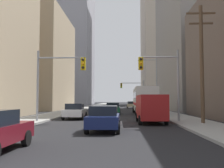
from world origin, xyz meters
TOP-DOWN VIEW (x-y plane):
  - sidewalk_left at (-6.96, 50.00)m, footprint 3.48×160.00m
  - sidewalk_right at (6.96, 50.00)m, footprint 3.48×160.00m
  - city_bus at (4.13, 29.70)m, footprint 2.71×11.54m
  - cargo_van_red at (3.53, 16.99)m, footprint 2.16×5.24m
  - sedan_navy at (0.13, 11.61)m, footprint 1.95×4.22m
  - sedan_white at (-3.39, 21.12)m, footprint 1.95×4.25m
  - sedan_green at (0.05, 29.68)m, footprint 1.95×4.22m
  - sedan_beige at (3.34, 54.70)m, footprint 1.95×4.23m
  - traffic_signal_near_left at (-4.06, 17.13)m, footprint 4.10×0.44m
  - traffic_signal_near_right at (4.43, 17.13)m, footprint 3.32×0.44m
  - traffic_signal_far_right at (3.65, 49.34)m, footprint 4.98×0.44m
  - utility_pole_right at (7.30, 15.71)m, footprint 2.20×0.28m
  - street_lamp_right at (5.50, 30.61)m, footprint 2.61×0.32m
  - building_left_mid_office at (-18.31, 45.78)m, footprint 16.96×18.83m
  - building_left_far_tower at (-20.22, 89.38)m, footprint 20.25×24.24m
  - building_right_mid_block at (17.59, 44.94)m, footprint 15.96×26.22m
  - building_right_far_highrise at (18.56, 93.65)m, footprint 18.31×22.39m

SIDE VIEW (x-z plane):
  - sidewalk_left at x=-6.96m, z-range 0.00..0.15m
  - sidewalk_right at x=6.96m, z-range 0.00..0.15m
  - sedan_navy at x=0.13m, z-range 0.01..1.53m
  - sedan_white at x=-3.39m, z-range 0.01..1.53m
  - sedan_green at x=0.05m, z-range 0.01..1.53m
  - sedan_beige at x=3.34m, z-range 0.01..1.53m
  - cargo_van_red at x=3.53m, z-range 0.16..2.42m
  - city_bus at x=4.13m, z-range 0.23..3.63m
  - traffic_signal_near_right at x=4.43m, z-range 1.02..7.02m
  - traffic_signal_near_left at x=-4.06m, z-range 1.06..7.06m
  - traffic_signal_far_right at x=3.65m, z-range 1.10..7.10m
  - street_lamp_right at x=5.50m, z-range 0.81..8.31m
  - utility_pole_right at x=7.30m, z-range 0.27..9.42m
  - building_left_mid_office at x=-18.31m, z-range 0.00..18.70m
  - building_right_mid_block at x=17.59m, z-range 0.00..32.34m
  - building_left_far_tower at x=-20.22m, z-range 0.00..49.18m
  - building_right_far_highrise at x=18.56m, z-range 0.00..67.10m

